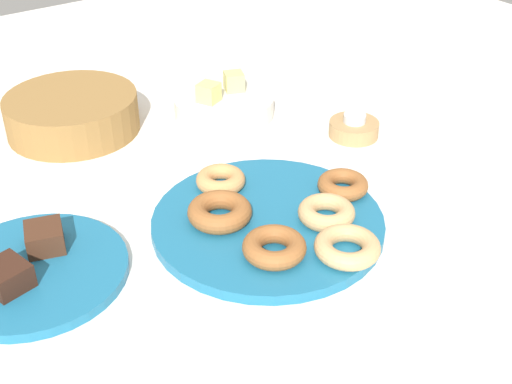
% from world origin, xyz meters
% --- Properties ---
extents(ground_plane, '(2.40, 2.40, 0.00)m').
position_xyz_m(ground_plane, '(0.00, 0.00, 0.00)').
color(ground_plane, white).
extents(donut_plate, '(0.35, 0.35, 0.02)m').
position_xyz_m(donut_plate, '(0.00, 0.00, 0.01)').
color(donut_plate, '#1E6B93').
rests_on(donut_plate, ground_plane).
extents(donut_0, '(0.12, 0.12, 0.03)m').
position_xyz_m(donut_0, '(-0.05, -0.08, 0.03)').
color(donut_0, '#995B2D').
rests_on(donut_0, donut_plate).
extents(donut_1, '(0.12, 0.12, 0.03)m').
position_xyz_m(donut_1, '(-0.06, 0.04, 0.03)').
color(donut_1, '#995B2D').
rests_on(donut_1, donut_plate).
extents(donut_2, '(0.11, 0.11, 0.03)m').
position_xyz_m(donut_2, '(0.04, -0.13, 0.03)').
color(donut_2, tan).
rests_on(donut_2, donut_plate).
extents(donut_3, '(0.12, 0.12, 0.03)m').
position_xyz_m(donut_3, '(0.07, -0.05, 0.03)').
color(donut_3, tan).
rests_on(donut_3, donut_plate).
extents(donut_4, '(0.11, 0.11, 0.02)m').
position_xyz_m(donut_4, '(0.14, -0.01, 0.03)').
color(donut_4, '#995B2D').
rests_on(donut_4, donut_plate).
extents(donut_5, '(0.11, 0.11, 0.03)m').
position_xyz_m(donut_5, '(-0.01, 0.11, 0.03)').
color(donut_5, tan).
rests_on(donut_5, donut_plate).
extents(cake_plate, '(0.25, 0.25, 0.01)m').
position_xyz_m(cake_plate, '(-0.32, 0.09, 0.01)').
color(cake_plate, '#1E6B93').
rests_on(cake_plate, ground_plane).
extents(brownie_near, '(0.06, 0.07, 0.03)m').
position_xyz_m(brownie_near, '(-0.36, 0.08, 0.03)').
color(brownie_near, '#381E14').
rests_on(brownie_near, cake_plate).
extents(brownie_far, '(0.06, 0.07, 0.03)m').
position_xyz_m(brownie_far, '(-0.29, 0.13, 0.03)').
color(brownie_far, '#472819').
rests_on(brownie_far, cake_plate).
extents(candle_holder, '(0.09, 0.09, 0.03)m').
position_xyz_m(candle_holder, '(0.30, 0.14, 0.01)').
color(candle_holder, tan).
rests_on(candle_holder, ground_plane).
extents(tealight, '(0.04, 0.04, 0.01)m').
position_xyz_m(tealight, '(0.30, 0.14, 0.04)').
color(tealight, silver).
rests_on(tealight, candle_holder).
extents(basket, '(0.34, 0.34, 0.07)m').
position_xyz_m(basket, '(-0.11, 0.46, 0.04)').
color(basket, olive).
rests_on(basket, ground_plane).
extents(fruit_bowl, '(0.19, 0.19, 0.04)m').
position_xyz_m(fruit_bowl, '(0.15, 0.35, 0.02)').
color(fruit_bowl, silver).
rests_on(fruit_bowl, ground_plane).
extents(melon_chunk_left, '(0.05, 0.05, 0.04)m').
position_xyz_m(melon_chunk_left, '(0.12, 0.35, 0.06)').
color(melon_chunk_left, '#DBD67A').
rests_on(melon_chunk_left, fruit_bowl).
extents(melon_chunk_right, '(0.05, 0.05, 0.04)m').
position_xyz_m(melon_chunk_right, '(0.19, 0.36, 0.06)').
color(melon_chunk_right, '#DBD67A').
rests_on(melon_chunk_right, fruit_bowl).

